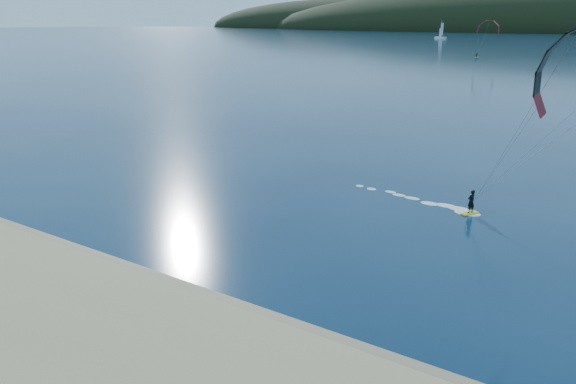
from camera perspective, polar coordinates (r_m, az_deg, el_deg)
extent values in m
plane|color=#071C36|center=(25.94, -15.60, -15.93)|extent=(1800.00, 1800.00, 0.00)
cube|color=#8C6F51|center=(28.56, -8.82, -11.90)|extent=(220.00, 2.50, 0.10)
ellipsoid|color=black|center=(736.91, 28.42, 15.04)|extent=(840.00, 280.00, 110.00)
ellipsoid|color=black|center=(887.49, 6.29, 17.22)|extent=(520.00, 220.00, 90.00)
cube|color=yellow|center=(42.90, 19.08, -2.18)|extent=(1.14, 1.56, 0.09)
imported|color=black|center=(42.59, 19.21, -0.97)|extent=(0.71, 0.81, 1.86)
cylinder|color=gray|center=(38.11, 24.73, 4.12)|extent=(0.02, 0.02, 12.75)
cube|color=yellow|center=(224.20, 19.73, 13.58)|extent=(1.36, 1.31, 0.08)
imported|color=black|center=(224.14, 19.75, 13.81)|extent=(1.08, 1.07, 1.77)
cylinder|color=gray|center=(220.98, 20.32, 14.91)|extent=(0.02, 0.02, 10.46)
cube|color=white|center=(429.12, 16.18, 15.73)|extent=(9.52, 6.24, 1.59)
cylinder|color=white|center=(428.97, 16.25, 16.56)|extent=(0.23, 0.23, 12.49)
cube|color=white|center=(430.47, 16.32, 16.56)|extent=(1.21, 2.75, 9.08)
cube|color=white|center=(427.26, 16.16, 16.26)|extent=(0.94, 2.12, 5.68)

